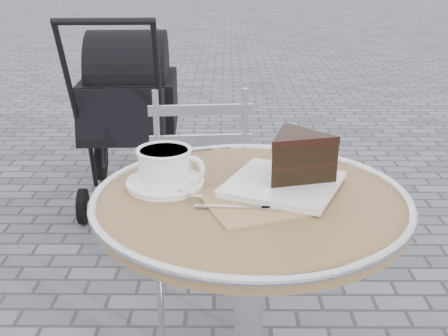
{
  "coord_description": "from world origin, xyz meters",
  "views": [
    {
      "loc": [
        -0.05,
        -1.16,
        1.24
      ],
      "look_at": [
        -0.06,
        0.05,
        0.78
      ],
      "focal_mm": 45.0,
      "sensor_mm": 36.0,
      "label": 1
    }
  ],
  "objects_px": {
    "cake_plate_set": "(294,163)",
    "baby_stroller": "(129,114)",
    "cafe_table": "(249,260)",
    "cappuccino_set": "(166,170)",
    "bistro_chair": "(203,180)"
  },
  "relations": [
    {
      "from": "cake_plate_set",
      "to": "cafe_table",
      "type": "bearing_deg",
      "value": -125.94
    },
    {
      "from": "cappuccino_set",
      "to": "cake_plate_set",
      "type": "relative_size",
      "value": 0.5
    },
    {
      "from": "baby_stroller",
      "to": "bistro_chair",
      "type": "bearing_deg",
      "value": -70.22
    },
    {
      "from": "cake_plate_set",
      "to": "baby_stroller",
      "type": "height_order",
      "value": "baby_stroller"
    },
    {
      "from": "cappuccino_set",
      "to": "cafe_table",
      "type": "bearing_deg",
      "value": -3.51
    },
    {
      "from": "baby_stroller",
      "to": "cake_plate_set",
      "type": "bearing_deg",
      "value": -70.59
    },
    {
      "from": "cappuccino_set",
      "to": "cake_plate_set",
      "type": "distance_m",
      "value": 0.3
    },
    {
      "from": "cake_plate_set",
      "to": "baby_stroller",
      "type": "relative_size",
      "value": 0.38
    },
    {
      "from": "cappuccino_set",
      "to": "bistro_chair",
      "type": "relative_size",
      "value": 0.23
    },
    {
      "from": "cappuccino_set",
      "to": "baby_stroller",
      "type": "xyz_separation_m",
      "value": [
        -0.38,
        1.65,
        -0.32
      ]
    },
    {
      "from": "bistro_chair",
      "to": "baby_stroller",
      "type": "bearing_deg",
      "value": 107.39
    },
    {
      "from": "bistro_chair",
      "to": "cafe_table",
      "type": "bearing_deg",
      "value": -83.38
    },
    {
      "from": "cafe_table",
      "to": "cake_plate_set",
      "type": "xyz_separation_m",
      "value": [
        0.1,
        0.06,
        0.22
      ]
    },
    {
      "from": "cafe_table",
      "to": "bistro_chair",
      "type": "relative_size",
      "value": 0.91
    },
    {
      "from": "cafe_table",
      "to": "cappuccino_set",
      "type": "relative_size",
      "value": 3.91
    }
  ]
}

